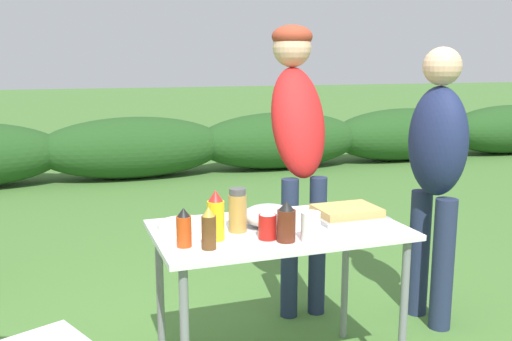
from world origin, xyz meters
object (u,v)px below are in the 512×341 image
at_px(mustard_bottle, 216,216).
at_px(beer_bottle, 209,229).
at_px(paper_cup_stack, 311,227).
at_px(ketchup_bottle, 268,224).
at_px(mixing_bowl, 269,215).
at_px(food_tray, 347,213).
at_px(spice_jar, 238,211).
at_px(bbq_sauce_bottle, 286,222).
at_px(plate_stack, 185,225).
at_px(folding_table, 278,244).
at_px(standing_person_in_dark_puffer, 436,163).
at_px(hot_sauce_bottle, 184,228).
at_px(standing_person_in_red_jacket, 298,128).

height_order(mustard_bottle, beer_bottle, mustard_bottle).
relative_size(paper_cup_stack, beer_bottle, 0.71).
bearing_deg(ketchup_bottle, mixing_bowl, 67.64).
xyz_separation_m(food_tray, spice_jar, (-0.54, -0.03, 0.07)).
distance_m(ketchup_bottle, bbq_sauce_bottle, 0.08).
bearing_deg(plate_stack, folding_table, -19.02).
distance_m(bbq_sauce_bottle, standing_person_in_dark_puffer, 1.20).
bearing_deg(beer_bottle, plate_stack, 94.73).
height_order(hot_sauce_bottle, standing_person_in_red_jacket, standing_person_in_red_jacket).
xyz_separation_m(spice_jar, ketchup_bottle, (0.09, -0.14, -0.03)).
relative_size(folding_table, standing_person_in_dark_puffer, 0.71).
height_order(plate_stack, hot_sauce_bottle, hot_sauce_bottle).
relative_size(mixing_bowl, mustard_bottle, 1.15).
distance_m(hot_sauce_bottle, standing_person_in_red_jacket, 1.24).
bearing_deg(standing_person_in_red_jacket, mustard_bottle, -127.15).
height_order(paper_cup_stack, standing_person_in_dark_puffer, standing_person_in_dark_puffer).
bearing_deg(folding_table, standing_person_in_dark_puffer, 15.71).
relative_size(plate_stack, standing_person_in_red_jacket, 0.15).
height_order(folding_table, mixing_bowl, mixing_bowl).
xyz_separation_m(paper_cup_stack, hot_sauce_bottle, (-0.50, 0.10, 0.01)).
bearing_deg(paper_cup_stack, folding_table, 103.02).
relative_size(paper_cup_stack, hot_sauce_bottle, 0.77).
height_order(mustard_bottle, spice_jar, mustard_bottle).
bearing_deg(food_tray, beer_bottle, -163.51).
relative_size(plate_stack, paper_cup_stack, 2.04).
xyz_separation_m(hot_sauce_bottle, mustard_bottle, (0.14, 0.04, 0.02)).
xyz_separation_m(folding_table, food_tray, (0.36, 0.03, 0.10)).
bearing_deg(hot_sauce_bottle, plate_stack, 77.17).
bearing_deg(bbq_sauce_bottle, spice_jar, 126.15).
bearing_deg(mustard_bottle, food_tray, 9.30).
height_order(folding_table, beer_bottle, beer_bottle).
height_order(folding_table, ketchup_bottle, ketchup_bottle).
xyz_separation_m(mustard_bottle, beer_bottle, (-0.06, -0.10, -0.02)).
height_order(plate_stack, paper_cup_stack, paper_cup_stack).
height_order(folding_table, mustard_bottle, mustard_bottle).
xyz_separation_m(food_tray, standing_person_in_dark_puffer, (0.69, 0.27, 0.15)).
distance_m(spice_jar, standing_person_in_red_jacket, 0.98).
xyz_separation_m(plate_stack, beer_bottle, (0.03, -0.32, 0.07)).
xyz_separation_m(folding_table, mixing_bowl, (-0.03, 0.04, 0.12)).
height_order(folding_table, standing_person_in_red_jacket, standing_person_in_red_jacket).
relative_size(spice_jar, standing_person_in_red_jacket, 0.11).
height_order(plate_stack, ketchup_bottle, ketchup_bottle).
relative_size(paper_cup_stack, standing_person_in_dark_puffer, 0.08).
bearing_deg(folding_table, ketchup_bottle, -126.34).
xyz_separation_m(folding_table, standing_person_in_red_jacket, (0.41, 0.73, 0.42)).
height_order(ketchup_bottle, standing_person_in_dark_puffer, standing_person_in_dark_puffer).
relative_size(mixing_bowl, spice_jar, 1.26).
bearing_deg(folding_table, paper_cup_stack, -76.98).
bearing_deg(hot_sauce_bottle, food_tray, 10.67).
relative_size(food_tray, paper_cup_stack, 2.64).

